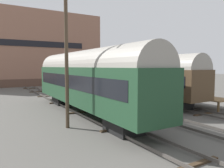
% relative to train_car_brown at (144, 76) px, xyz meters
% --- Properties ---
extents(ground_plane, '(200.00, 200.00, 0.00)m').
position_rel_train_car_brown_xyz_m(ground_plane, '(-4.33, -5.11, -2.95)').
color(ground_plane, '#56544F').
extents(track_left, '(2.60, 60.00, 0.26)m').
position_rel_train_car_brown_xyz_m(track_left, '(-8.66, -5.11, -2.80)').
color(track_left, '#4C4742').
rests_on(track_left, ground).
extents(track_middle, '(2.60, 60.00, 0.26)m').
position_rel_train_car_brown_xyz_m(track_middle, '(-4.33, -5.11, -2.80)').
color(track_middle, '#4C4742').
rests_on(track_middle, ground).
extents(track_right, '(2.60, 60.00, 0.26)m').
position_rel_train_car_brown_xyz_m(track_right, '(0.00, -5.11, -2.80)').
color(track_right, '#4C4742').
rests_on(track_right, ground).
extents(train_car_brown, '(3.10, 15.83, 5.22)m').
position_rel_train_car_brown_xyz_m(train_car_brown, '(0.00, 0.00, 0.00)').
color(train_car_brown, black).
rests_on(train_car_brown, ground).
extents(train_car_grey, '(3.11, 18.52, 5.07)m').
position_rel_train_car_brown_xyz_m(train_car_grey, '(-4.33, 2.88, -0.08)').
color(train_car_grey, black).
rests_on(train_car_grey, ground).
extents(train_car_green, '(3.00, 18.47, 5.40)m').
position_rel_train_car_brown_xyz_m(train_car_green, '(-8.66, -2.83, 0.13)').
color(train_car_green, black).
rests_on(train_car_green, ground).
extents(station_platform, '(2.50, 13.40, 1.05)m').
position_rel_train_car_brown_xyz_m(station_platform, '(2.57, -1.83, -1.98)').
color(station_platform, brown).
rests_on(station_platform, ground).
extents(bench, '(1.40, 0.40, 0.91)m').
position_rel_train_car_brown_xyz_m(bench, '(2.73, 1.04, -1.41)').
color(bench, '#2D4C33').
rests_on(bench, station_platform).
extents(person_worker, '(0.32, 0.32, 1.78)m').
position_rel_train_car_brown_xyz_m(person_worker, '(-6.62, -8.75, -1.87)').
color(person_worker, '#282833').
rests_on(person_worker, ground).
extents(utility_pole, '(1.80, 0.24, 9.72)m').
position_rel_train_car_brown_xyz_m(utility_pole, '(-11.36, -6.08, 2.08)').
color(utility_pole, '#473828').
rests_on(utility_pole, ground).
extents(warehouse_building, '(30.98, 10.28, 15.62)m').
position_rel_train_car_brown_xyz_m(warehouse_building, '(-7.62, 31.18, 4.87)').
color(warehouse_building, brown).
rests_on(warehouse_building, ground).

